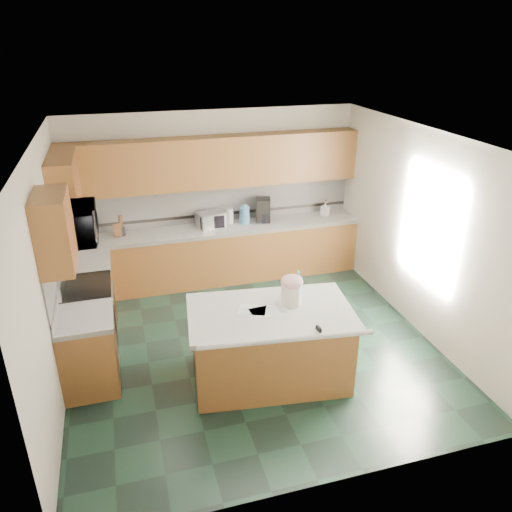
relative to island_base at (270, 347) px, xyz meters
name	(u,v)px	position (x,y,z in m)	size (l,w,h in m)	color
floor	(252,345)	(-0.02, 0.70, -0.43)	(4.60, 4.60, 0.00)	black
ceiling	(252,139)	(-0.02, 0.70, 2.27)	(4.60, 4.60, 0.00)	white
wall_back	(213,195)	(-0.02, 3.02, 0.92)	(4.60, 0.04, 2.70)	silver
wall_front	(330,365)	(-0.02, -1.62, 0.92)	(4.60, 0.04, 2.70)	silver
wall_left	(47,275)	(-2.34, 0.70, 0.92)	(0.04, 4.60, 2.70)	silver
wall_right	(421,232)	(2.30, 0.70, 0.92)	(0.04, 4.60, 2.70)	silver
back_base_cab	(219,255)	(-0.02, 2.70, 0.00)	(4.60, 0.60, 0.86)	#592D16
back_countertop	(218,229)	(-0.02, 2.70, 0.46)	(4.60, 0.64, 0.06)	white
back_upper_cab	(214,162)	(-0.02, 2.83, 1.51)	(4.60, 0.33, 0.78)	#592D16
back_backsplash	(214,203)	(-0.02, 2.98, 0.81)	(4.60, 0.02, 0.63)	silver
back_accent_band	(215,214)	(-0.02, 2.98, 0.61)	(4.60, 0.01, 0.05)	black
left_base_cab_rear	(91,291)	(-2.02, 1.99, 0.00)	(0.60, 0.82, 0.86)	#592D16
left_counter_rear	(86,262)	(-2.02, 1.99, 0.46)	(0.64, 0.82, 0.06)	white
left_base_cab_front	(89,353)	(-2.02, 0.46, 0.00)	(0.60, 0.72, 0.86)	#592D16
left_counter_front	(83,319)	(-2.02, 0.46, 0.46)	(0.64, 0.72, 0.06)	white
left_backsplash	(56,264)	(-2.31, 1.25, 0.81)	(0.02, 2.30, 0.63)	silver
left_accent_band	(59,278)	(-2.30, 1.25, 0.61)	(0.01, 2.30, 0.05)	black
left_upper_cab_rear	(64,186)	(-2.15, 2.12, 1.51)	(0.33, 1.09, 0.78)	#592D16
left_upper_cab_front	(54,231)	(-2.15, 0.46, 1.51)	(0.33, 0.72, 0.78)	#592D16
range_body	(90,319)	(-2.02, 1.20, 0.01)	(0.60, 0.76, 0.88)	#B7B7BC
range_oven_door	(114,319)	(-1.73, 1.20, -0.03)	(0.02, 0.68, 0.55)	black
range_cooktop	(85,287)	(-2.02, 1.20, 0.47)	(0.62, 0.78, 0.04)	black
range_handle	(113,292)	(-1.70, 1.20, 0.35)	(0.02, 0.02, 0.66)	#B7B7BC
range_backguard	(61,281)	(-2.28, 1.20, 0.59)	(0.06, 0.76, 0.18)	#B7B7BC
microwave	(75,224)	(-2.02, 1.20, 1.30)	(0.73, 0.50, 0.41)	#B7B7BC
island_base	(270,347)	(0.00, 0.00, 0.00)	(1.75, 1.00, 0.86)	#592D16
island_top	(271,313)	(0.00, 0.00, 0.46)	(1.85, 1.10, 0.06)	white
island_bullnose	(287,340)	(0.00, -0.55, 0.46)	(0.06, 0.06, 1.85)	white
treat_jar	(291,294)	(0.28, 0.09, 0.61)	(0.23, 0.23, 0.25)	white
treat_jar_lid	(292,282)	(0.28, 0.09, 0.77)	(0.25, 0.25, 0.16)	#E2A4B0
treat_jar_knob	(292,278)	(0.28, 0.09, 0.83)	(0.03, 0.03, 0.08)	tan
treat_jar_knob_end_l	(288,278)	(0.23, 0.09, 0.83)	(0.04, 0.04, 0.04)	tan
treat_jar_knob_end_r	(296,277)	(0.32, 0.09, 0.83)	(0.04, 0.04, 0.04)	tan
soap_bottle_island	(298,284)	(0.41, 0.25, 0.65)	(0.12, 0.12, 0.32)	#23A4B1
paper_sheet_a	(265,312)	(-0.07, 0.00, 0.49)	(0.32, 0.24, 0.00)	white
paper_sheet_b	(252,310)	(-0.19, 0.07, 0.49)	(0.31, 0.23, 0.00)	white
clamp_body	(319,330)	(0.36, -0.53, 0.50)	(0.03, 0.09, 0.08)	black
clamp_handle	(320,334)	(0.36, -0.58, 0.48)	(0.01, 0.01, 0.06)	black
knife_block	(117,230)	(-1.57, 2.75, 0.59)	(0.11, 0.09, 0.20)	#472814
utensil_crock	(122,231)	(-1.51, 2.78, 0.55)	(0.10, 0.10, 0.13)	black
utensil_bundle	(121,222)	(-1.51, 2.78, 0.71)	(0.06, 0.06, 0.19)	#472814
toaster_oven	(211,220)	(-0.13, 2.75, 0.61)	(0.42, 0.29, 0.24)	#B7B7BC
toaster_oven_door	(213,223)	(-0.13, 2.61, 0.61)	(0.38, 0.01, 0.20)	black
paper_towel	(230,216)	(0.19, 2.80, 0.62)	(0.12, 0.12, 0.26)	white
paper_towel_base	(230,223)	(0.19, 2.80, 0.50)	(0.17, 0.17, 0.01)	#B7B7BC
water_jug	(244,215)	(0.43, 2.76, 0.63)	(0.17, 0.17, 0.28)	#4B8ABD
water_jug_neck	(244,206)	(0.43, 2.76, 0.78)	(0.08, 0.08, 0.04)	#4B8ABD
coffee_maker	(263,210)	(0.75, 2.78, 0.68)	(0.23, 0.25, 0.38)	black
coffee_carafe	(264,218)	(0.75, 2.72, 0.57)	(0.16, 0.16, 0.16)	black
soap_bottle_back	(325,208)	(1.83, 2.75, 0.61)	(0.11, 0.11, 0.25)	white
soap_back_cap	(326,201)	(1.83, 2.75, 0.75)	(0.02, 0.02, 0.03)	red
window_light_proxy	(429,227)	(2.27, 0.50, 1.07)	(0.02, 1.40, 1.10)	white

